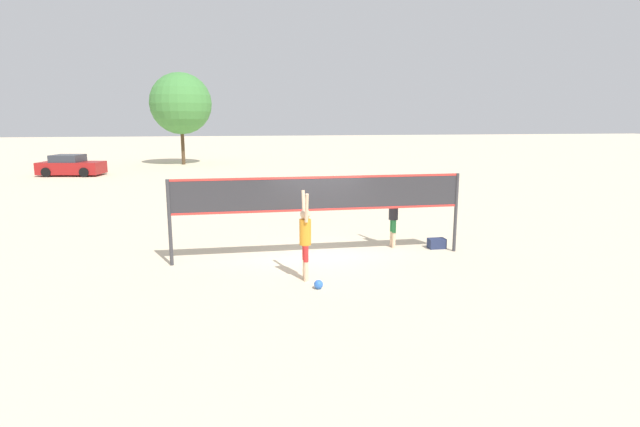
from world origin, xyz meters
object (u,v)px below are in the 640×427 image
(player_blocker, at_px, (393,211))
(tree_left_cluster, at_px, (181,104))
(volleyball_net, at_px, (320,198))
(player_spiker, at_px, (305,234))
(parked_car_near, at_px, (71,166))
(gear_bag, at_px, (437,243))
(volleyball, at_px, (318,284))

(player_blocker, xyz_separation_m, tree_left_cluster, (-8.66, 29.76, 3.96))
(volleyball_net, bearing_deg, player_spiker, -110.51)
(player_spiker, bearing_deg, parked_car_near, 26.33)
(tree_left_cluster, bearing_deg, parked_car_near, -133.03)
(player_blocker, bearing_deg, volleyball_net, -72.05)
(volleyball_net, distance_m, gear_bag, 3.99)
(volleyball, height_order, parked_car_near, parked_car_near)
(player_spiker, relative_size, gear_bag, 4.26)
(player_blocker, height_order, parked_car_near, player_blocker)
(volleyball, distance_m, gear_bag, 5.11)
(player_spiker, relative_size, parked_car_near, 0.50)
(volleyball_net, xyz_separation_m, gear_bag, (3.66, 0.40, -1.55))
(player_spiker, distance_m, volleyball, 1.27)
(player_spiker, bearing_deg, volleyball, -164.37)
(volleyball, xyz_separation_m, tree_left_cluster, (-5.76, 33.09, 4.96))
(player_blocker, bearing_deg, tree_left_cluster, -163.78)
(gear_bag, xyz_separation_m, parked_car_near, (-16.76, 22.80, 0.50))
(player_spiker, xyz_separation_m, tree_left_cluster, (-5.57, 32.39, 3.93))
(volleyball, height_order, gear_bag, gear_bag)
(player_blocker, bearing_deg, gear_bag, 73.70)
(volleyball, relative_size, gear_bag, 0.42)
(gear_bag, relative_size, tree_left_cluster, 0.07)
(volleyball_net, height_order, gear_bag, volleyball_net)
(player_spiker, xyz_separation_m, player_blocker, (3.09, 2.64, -0.04))
(volleyball_net, distance_m, tree_left_cluster, 31.35)
(player_blocker, distance_m, tree_left_cluster, 31.24)
(parked_car_near, distance_m, tree_left_cluster, 10.95)
(parked_car_near, bearing_deg, player_blocker, -44.80)
(volleyball, xyz_separation_m, gear_bag, (4.16, 2.97, 0.04))
(player_spiker, distance_m, parked_car_near, 27.97)
(player_spiker, height_order, parked_car_near, player_spiker)
(volleyball_net, relative_size, tree_left_cluster, 1.07)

